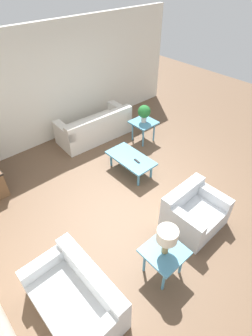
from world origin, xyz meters
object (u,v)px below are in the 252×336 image
at_px(side_table_lamp, 164,254).
at_px(armchair, 193,212).
at_px(loveseat, 76,298).
at_px(sofa, 95,128).
at_px(table_lamp, 167,237).
at_px(coffee_table, 131,159).
at_px(side_table_plant, 144,124).
at_px(potted_plant, 144,112).

bearing_deg(side_table_lamp, armchair, -75.80).
bearing_deg(loveseat, sofa, 139.44).
bearing_deg(table_lamp, sofa, -22.13).
height_order(armchair, side_table_lamp, armchair).
bearing_deg(sofa, loveseat, 52.73).
distance_m(side_table_lamp, table_lamp, 0.42).
distance_m(coffee_table, side_table_lamp, 2.42).
bearing_deg(table_lamp, side_table_lamp, -90.00).
bearing_deg(side_table_plant, table_lamp, 139.87).
height_order(coffee_table, side_table_plant, side_table_plant).
bearing_deg(sofa, side_table_lamp, 70.57).
relative_size(coffee_table, side_table_lamp, 1.91).
bearing_deg(potted_plant, side_table_plant, -45.00).
distance_m(loveseat, side_table_plant, 4.28).
distance_m(loveseat, potted_plant, 4.31).
xyz_separation_m(sofa, potted_plant, (-0.91, -0.84, 0.52)).
height_order(side_table_lamp, table_lamp, table_lamp).
height_order(side_table_plant, table_lamp, table_lamp).
xyz_separation_m(side_table_plant, potted_plant, (-0.00, 0.00, 0.34)).
distance_m(armchair, side_table_plant, 2.78).
xyz_separation_m(loveseat, potted_plant, (2.36, -3.57, 0.53)).
relative_size(potted_plant, table_lamp, 0.92).
bearing_deg(coffee_table, loveseat, 123.61).
relative_size(sofa, armchair, 1.96).
relative_size(loveseat, coffee_table, 1.25).
bearing_deg(side_table_plant, sofa, 42.66).
height_order(armchair, side_table_plant, armchair).
xyz_separation_m(sofa, coffee_table, (-1.60, 0.24, 0.05)).
xyz_separation_m(side_table_lamp, table_lamp, (0.00, 0.00, 0.42)).
relative_size(sofa, table_lamp, 4.07).
bearing_deg(armchair, side_table_plant, 62.71).
height_order(side_table_plant, potted_plant, potted_plant).
distance_m(armchair, coffee_table, 1.80).
relative_size(coffee_table, side_table_plant, 1.91).
bearing_deg(armchair, coffee_table, 84.01).
bearing_deg(coffee_table, armchair, 174.86).
bearing_deg(side_table_lamp, side_table_plant, -40.13).
distance_m(coffee_table, table_lamp, 2.48).
distance_m(side_table_plant, side_table_lamp, 3.61).
xyz_separation_m(side_table_plant, table_lamp, (-2.76, 2.33, 0.42)).
height_order(armchair, loveseat, same).
height_order(coffee_table, table_lamp, table_lamp).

